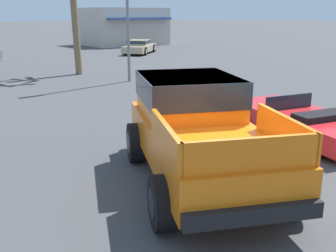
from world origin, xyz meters
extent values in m
plane|color=#424244|center=(0.00, 0.00, 0.00)|extent=(320.00, 320.00, 0.00)
cube|color=orange|center=(-0.49, -0.09, 0.83)|extent=(3.96, 5.19, 0.67)
cube|color=orange|center=(-0.06, 0.77, 1.57)|extent=(2.61, 2.72, 0.81)
cube|color=#1E2833|center=(-0.06, 0.77, 1.72)|extent=(2.67, 2.78, 0.52)
cube|color=orange|center=(-1.96, -0.85, 1.41)|extent=(0.93, 1.75, 0.48)
cube|color=orange|center=(-0.21, -1.72, 1.41)|extent=(0.93, 1.75, 0.48)
cube|color=orange|center=(-1.50, -2.11, 1.41)|extent=(1.78, 0.94, 0.48)
cube|color=black|center=(0.60, 2.10, 0.62)|extent=(1.85, 1.03, 0.24)
cube|color=black|center=(-1.58, -2.28, 0.62)|extent=(1.85, 1.03, 0.24)
cylinder|color=black|center=(-0.77, 1.71, 0.44)|extent=(0.69, 0.93, 0.87)
cylinder|color=#232326|center=(-0.77, 1.71, 0.44)|extent=(0.54, 0.59, 0.48)
cylinder|color=black|center=(1.11, 0.77, 0.44)|extent=(0.69, 0.93, 0.87)
cylinder|color=#232326|center=(1.11, 0.77, 0.44)|extent=(0.54, 0.59, 0.48)
cylinder|color=black|center=(-2.09, -0.95, 0.44)|extent=(0.69, 0.93, 0.87)
cylinder|color=#232326|center=(-2.09, -0.95, 0.44)|extent=(0.54, 0.59, 0.48)
cylinder|color=black|center=(-0.21, -1.89, 0.44)|extent=(0.69, 0.93, 0.87)
cylinder|color=#232326|center=(-0.21, -1.89, 0.44)|extent=(0.54, 0.59, 0.48)
cube|color=red|center=(3.75, 0.51, 0.41)|extent=(2.91, 4.67, 0.48)
cube|color=#1E2833|center=(3.88, 0.97, 0.85)|extent=(1.52, 0.46, 0.39)
cube|color=black|center=(3.56, -0.23, 0.73)|extent=(1.58, 0.97, 0.16)
cylinder|color=black|center=(3.25, 2.03, 0.32)|extent=(0.38, 0.67, 0.63)
cylinder|color=#9E9EA3|center=(3.25, 2.03, 0.32)|extent=(0.32, 0.40, 0.35)
cylinder|color=black|center=(4.96, 1.57, 0.32)|extent=(0.38, 0.67, 0.63)
cylinder|color=#9E9EA3|center=(4.96, 1.57, 0.32)|extent=(0.32, 0.40, 0.35)
cylinder|color=black|center=(2.55, -0.56, 0.32)|extent=(0.38, 0.67, 0.63)
cylinder|color=#9E9EA3|center=(2.55, -0.56, 0.32)|extent=(0.32, 0.40, 0.35)
cube|color=tan|center=(13.32, 21.78, 0.44)|extent=(4.58, 4.20, 0.51)
cube|color=tan|center=(13.23, 21.70, 0.90)|extent=(2.43, 2.38, 0.43)
cube|color=#1E2833|center=(13.23, 21.70, 0.95)|extent=(2.48, 2.43, 0.26)
cylinder|color=black|center=(13.87, 23.30, 0.33)|extent=(0.64, 0.58, 0.65)
cylinder|color=#9E9EA3|center=(13.87, 23.30, 0.33)|extent=(0.43, 0.41, 0.36)
cylinder|color=black|center=(14.92, 22.02, 0.33)|extent=(0.64, 0.58, 0.65)
cylinder|color=#9E9EA3|center=(14.92, 22.02, 0.33)|extent=(0.43, 0.41, 0.36)
cylinder|color=black|center=(11.71, 21.53, 0.33)|extent=(0.64, 0.58, 0.65)
cylinder|color=#9E9EA3|center=(11.71, 21.53, 0.33)|extent=(0.43, 0.41, 0.36)
cylinder|color=black|center=(12.76, 20.25, 0.33)|extent=(0.64, 0.58, 0.65)
cylinder|color=#9E9EA3|center=(12.76, 20.25, 0.33)|extent=(0.43, 0.41, 0.36)
cylinder|color=brown|center=(4.21, 14.61, 3.01)|extent=(0.36, 0.59, 6.02)
cube|color=#BCB2A3|center=(17.47, 30.81, 1.86)|extent=(8.06, 5.95, 3.72)
cube|color=#335193|center=(17.47, 27.48, 2.68)|extent=(7.25, 0.70, 0.20)
camera|label=1|loc=(-5.44, -5.23, 3.22)|focal=42.00mm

